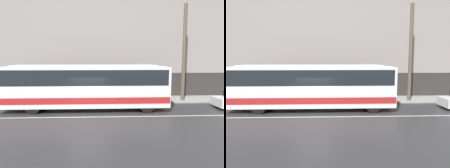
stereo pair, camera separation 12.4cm
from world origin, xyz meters
TOP-DOWN VIEW (x-y plane):
  - ground_plane at (0.00, 0.00)m, footprint 60.00×60.00m
  - sidewalk at (0.00, 5.51)m, footprint 60.00×3.02m
  - building_facade at (0.00, 7.16)m, footprint 60.00×0.35m
  - lane_stripe at (0.00, 0.00)m, footprint 54.00×0.14m
  - transit_bus at (-0.25, 2.05)m, footprint 11.93×2.49m
  - utility_pole_near at (7.97, 4.65)m, footprint 0.31×0.31m

SIDE VIEW (x-z plane):
  - ground_plane at x=0.00m, z-range 0.00..0.00m
  - lane_stripe at x=0.00m, z-range 0.00..0.01m
  - sidewalk at x=0.00m, z-range 0.00..0.13m
  - transit_bus at x=-0.25m, z-range 0.21..3.52m
  - utility_pole_near at x=7.97m, z-range 0.13..8.34m
  - building_facade at x=0.00m, z-range -0.17..9.29m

